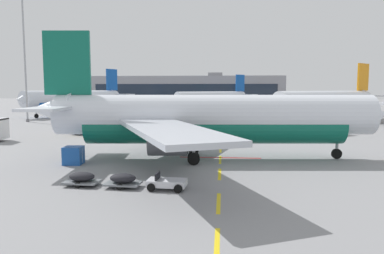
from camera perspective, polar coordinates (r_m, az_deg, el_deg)
name	(u,v)px	position (r m, az deg, el deg)	size (l,w,h in m)	color
ground	(376,137)	(58.29, 26.74, -1.35)	(400.00, 400.00, 0.00)	gray
apron_paint_markings	(221,138)	(50.91, 4.55, -1.69)	(8.00, 94.41, 0.01)	yellow
airliner_foreground	(208,118)	(35.10, 2.56, 1.37)	(34.82, 34.51, 12.20)	silver
airliner_mid_left	(213,98)	(120.86, 3.36, 4.54)	(28.20, 28.40, 11.81)	silver
airliner_far_center	(329,102)	(81.23, 20.56, 3.68)	(30.87, 29.54, 12.61)	silver
airliner_far_right	(77,99)	(100.89, -17.48, 4.15)	(33.25, 34.83, 12.62)	silver
catering_truck	(96,124)	(55.88, -14.82, 0.50)	(7.33, 3.69, 3.14)	black
fuel_service_truck	(315,123)	(57.38, 18.61, 0.53)	(7.05, 6.11, 3.14)	black
baggage_train	(123,180)	(25.75, -10.67, -8.14)	(8.68, 2.14, 1.14)	silver
uld_cargo_container	(74,155)	(34.64, -18.02, -4.24)	(1.70, 1.66, 1.60)	#194C9E
apron_light_mast_near	(24,41)	(83.16, -24.76, 12.06)	(1.80, 1.80, 26.56)	slate
terminal_satellite	(187,91)	(157.38, -0.73, 5.68)	(79.82, 20.96, 13.69)	gray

